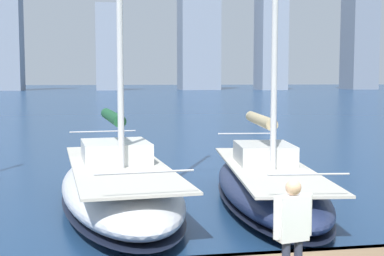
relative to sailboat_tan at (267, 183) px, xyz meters
The scene contains 4 objects.
city_skyline 153.23m from the sailboat_tan, 90.81° to the right, with size 169.76×18.34×54.86m.
sailboat_tan is the anchor object (origin of this frame).
sailboat_forest 4.08m from the sailboat_tan, ahead, with size 3.67×9.22×12.65m.
person_white_shirt 7.69m from the sailboat_tan, 74.20° to the left, with size 0.57×0.25×1.56m.
Camera 1 is at (2.68, 6.99, 3.49)m, focal length 50.00 mm.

